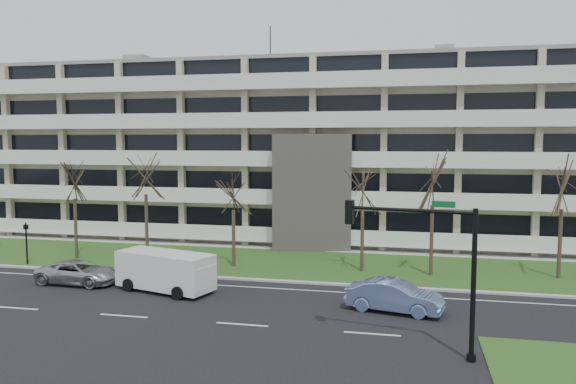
% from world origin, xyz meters
% --- Properties ---
extents(ground, '(160.00, 160.00, 0.00)m').
position_xyz_m(ground, '(0.00, 0.00, 0.00)').
color(ground, black).
rests_on(ground, ground).
extents(grass_verge, '(90.00, 10.00, 0.06)m').
position_xyz_m(grass_verge, '(0.00, 13.00, 0.03)').
color(grass_verge, '#224D19').
rests_on(grass_verge, ground).
extents(curb, '(90.00, 0.35, 0.12)m').
position_xyz_m(curb, '(0.00, 8.00, 0.06)').
color(curb, '#B2B2AD').
rests_on(curb, ground).
extents(sidewalk, '(90.00, 2.00, 0.08)m').
position_xyz_m(sidewalk, '(0.00, 18.50, 0.04)').
color(sidewalk, '#B2B2AD').
rests_on(sidewalk, ground).
extents(lane_edge_line, '(90.00, 0.12, 0.01)m').
position_xyz_m(lane_edge_line, '(0.00, 6.50, 0.01)').
color(lane_edge_line, white).
rests_on(lane_edge_line, ground).
extents(apartment_building, '(60.50, 15.10, 18.75)m').
position_xyz_m(apartment_building, '(-0.01, 25.32, 7.61)').
color(apartment_building, '#BFAF95').
rests_on(apartment_building, ground).
extents(silver_pickup, '(5.05, 2.48, 1.38)m').
position_xyz_m(silver_pickup, '(-11.69, 5.10, 0.69)').
color(silver_pickup, '#ACAFB4').
rests_on(silver_pickup, ground).
extents(blue_sedan, '(5.02, 2.64, 1.57)m').
position_xyz_m(blue_sedan, '(6.85, 3.53, 0.79)').
color(blue_sedan, '#7E97DB').
rests_on(blue_sedan, ground).
extents(white_van, '(6.04, 3.62, 2.21)m').
position_xyz_m(white_van, '(-5.88, 4.65, 1.32)').
color(white_van, white).
rests_on(white_van, ground).
extents(traffic_signal, '(5.25, 1.39, 6.18)m').
position_xyz_m(traffic_signal, '(8.24, -1.91, 4.00)').
color(traffic_signal, black).
rests_on(traffic_signal, ground).
extents(pedestrian_signal, '(0.29, 0.23, 2.92)m').
position_xyz_m(pedestrian_signal, '(-18.08, 8.89, 1.86)').
color(pedestrian_signal, black).
rests_on(pedestrian_signal, ground).
extents(tree_1, '(3.91, 3.91, 7.81)m').
position_xyz_m(tree_1, '(-15.88, 11.33, 6.08)').
color(tree_1, '#382B21').
rests_on(tree_1, ground).
extents(tree_2, '(4.22, 4.22, 8.44)m').
position_xyz_m(tree_2, '(-10.69, 12.01, 6.57)').
color(tree_2, '#382B21').
rests_on(tree_2, ground).
extents(tree_3, '(3.44, 3.44, 6.88)m').
position_xyz_m(tree_3, '(-4.01, 11.27, 5.34)').
color(tree_3, '#382B21').
rests_on(tree_3, ground).
extents(tree_4, '(3.59, 3.59, 7.17)m').
position_xyz_m(tree_4, '(4.55, 11.77, 5.57)').
color(tree_4, '#382B21').
rests_on(tree_4, ground).
extents(tree_5, '(4.01, 4.01, 8.02)m').
position_xyz_m(tree_5, '(8.90, 11.54, 6.24)').
color(tree_5, '#382B21').
rests_on(tree_5, ground).
extents(tree_6, '(3.88, 3.88, 7.75)m').
position_xyz_m(tree_6, '(16.57, 12.43, 6.03)').
color(tree_6, '#382B21').
rests_on(tree_6, ground).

